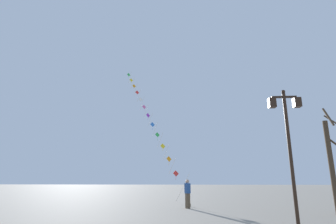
# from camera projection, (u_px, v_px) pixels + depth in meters

# --- Properties ---
(ground_plane) EXTENTS (160.00, 160.00, 0.00)m
(ground_plane) POSITION_uv_depth(u_px,v_px,m) (199.00, 201.00, 21.61)
(ground_plane) COLOR gray
(twin_lantern_lamp_post) EXTENTS (1.29, 0.28, 5.35)m
(twin_lantern_lamp_post) POSITION_uv_depth(u_px,v_px,m) (287.00, 129.00, 10.76)
(twin_lantern_lamp_post) COLOR black
(twin_lantern_lamp_post) RESTS_ON ground_plane
(kite_train) EXTENTS (7.54, 12.72, 14.79)m
(kite_train) POSITION_uv_depth(u_px,v_px,m) (148.00, 115.00, 25.87)
(kite_train) COLOR brown
(kite_train) RESTS_ON ground_plane
(kite_flyer) EXTENTS (0.41, 0.62, 1.71)m
(kite_flyer) POSITION_uv_depth(u_px,v_px,m) (188.00, 193.00, 16.36)
(kite_flyer) COLOR brown
(kite_flyer) RESTS_ON ground_plane
(bare_tree) EXTENTS (1.14, 1.11, 5.44)m
(bare_tree) POSITION_uv_depth(u_px,v_px,m) (332.00, 162.00, 13.61)
(bare_tree) COLOR #423323
(bare_tree) RESTS_ON ground_plane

